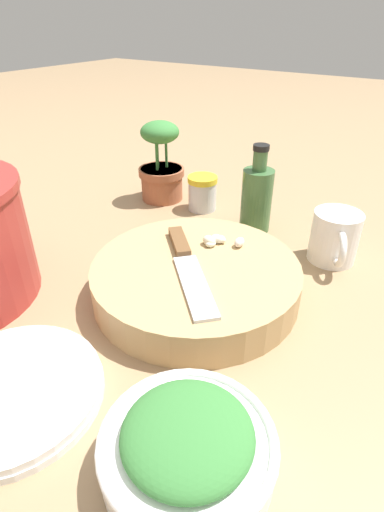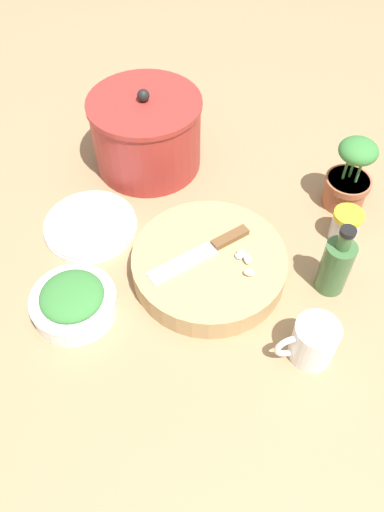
{
  "view_description": "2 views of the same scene",
  "coord_description": "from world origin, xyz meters",
  "px_view_note": "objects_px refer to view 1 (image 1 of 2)",
  "views": [
    {
      "loc": [
        -0.4,
        -0.31,
        0.38
      ],
      "look_at": [
        0.04,
        -0.01,
        0.05
      ],
      "focal_mm": 28.0,
      "sensor_mm": 36.0,
      "label": 1
    },
    {
      "loc": [
        0.12,
        -0.64,
        0.83
      ],
      "look_at": [
        -0.02,
        -0.03,
        0.04
      ],
      "focal_mm": 35.0,
      "sensor_mm": 36.0,
      "label": 2
    }
  ],
  "objects_px": {
    "oil_bottle": "(257,198)",
    "potted_herb": "(161,167)",
    "plate_stack": "(12,392)",
    "cutting_board": "(196,279)",
    "spice_jar": "(202,193)",
    "coffee_mug": "(335,237)",
    "chef_knife": "(187,263)",
    "garlic_cloves": "(219,241)",
    "herb_bowl": "(188,447)"
  },
  "relations": [
    {
      "from": "oil_bottle",
      "to": "potted_herb",
      "type": "distance_m",
      "value": 0.25
    },
    {
      "from": "plate_stack",
      "to": "oil_bottle",
      "type": "height_order",
      "value": "oil_bottle"
    },
    {
      "from": "oil_bottle",
      "to": "cutting_board",
      "type": "bearing_deg",
      "value": -174.66
    },
    {
      "from": "spice_jar",
      "to": "oil_bottle",
      "type": "distance_m",
      "value": 0.14
    },
    {
      "from": "cutting_board",
      "to": "coffee_mug",
      "type": "bearing_deg",
      "value": -33.19
    },
    {
      "from": "cutting_board",
      "to": "chef_knife",
      "type": "height_order",
      "value": "chef_knife"
    },
    {
      "from": "potted_herb",
      "to": "garlic_cloves",
      "type": "bearing_deg",
      "value": -125.48
    },
    {
      "from": "spice_jar",
      "to": "potted_herb",
      "type": "bearing_deg",
      "value": 92.1
    },
    {
      "from": "cutting_board",
      "to": "chef_knife",
      "type": "distance_m",
      "value": 0.03
    },
    {
      "from": "oil_bottle",
      "to": "herb_bowl",
      "type": "bearing_deg",
      "value": -160.33
    },
    {
      "from": "garlic_cloves",
      "to": "oil_bottle",
      "type": "xyz_separation_m",
      "value": [
        0.17,
        0.02,
        0.01
      ]
    },
    {
      "from": "cutting_board",
      "to": "spice_jar",
      "type": "distance_m",
      "value": 0.31
    },
    {
      "from": "chef_knife",
      "to": "plate_stack",
      "type": "relative_size",
      "value": 0.91
    },
    {
      "from": "oil_bottle",
      "to": "garlic_cloves",
      "type": "bearing_deg",
      "value": -173.06
    },
    {
      "from": "garlic_cloves",
      "to": "oil_bottle",
      "type": "bearing_deg",
      "value": 6.94
    },
    {
      "from": "cutting_board",
      "to": "herb_bowl",
      "type": "height_order",
      "value": "herb_bowl"
    },
    {
      "from": "plate_stack",
      "to": "oil_bottle",
      "type": "distance_m",
      "value": 0.53
    },
    {
      "from": "garlic_cloves",
      "to": "plate_stack",
      "type": "relative_size",
      "value": 0.31
    },
    {
      "from": "spice_jar",
      "to": "plate_stack",
      "type": "xyz_separation_m",
      "value": [
        -0.55,
        -0.1,
        -0.03
      ]
    },
    {
      "from": "chef_knife",
      "to": "herb_bowl",
      "type": "height_order",
      "value": "herb_bowl"
    },
    {
      "from": "garlic_cloves",
      "to": "spice_jar",
      "type": "relative_size",
      "value": 0.84
    },
    {
      "from": "plate_stack",
      "to": "chef_knife",
      "type": "bearing_deg",
      "value": -10.7
    },
    {
      "from": "cutting_board",
      "to": "herb_bowl",
      "type": "distance_m",
      "value": 0.28
    },
    {
      "from": "herb_bowl",
      "to": "potted_herb",
      "type": "xyz_separation_m",
      "value": [
        0.5,
        0.42,
        0.04
      ]
    },
    {
      "from": "oil_bottle",
      "to": "spice_jar",
      "type": "bearing_deg",
      "value": 81.49
    },
    {
      "from": "chef_knife",
      "to": "potted_herb",
      "type": "bearing_deg",
      "value": -92.59
    },
    {
      "from": "herb_bowl",
      "to": "coffee_mug",
      "type": "height_order",
      "value": "coffee_mug"
    },
    {
      "from": "herb_bowl",
      "to": "oil_bottle",
      "type": "bearing_deg",
      "value": 19.67
    },
    {
      "from": "garlic_cloves",
      "to": "oil_bottle",
      "type": "relative_size",
      "value": 0.37
    },
    {
      "from": "cutting_board",
      "to": "coffee_mug",
      "type": "relative_size",
      "value": 2.86
    },
    {
      "from": "chef_knife",
      "to": "potted_herb",
      "type": "height_order",
      "value": "potted_herb"
    },
    {
      "from": "herb_bowl",
      "to": "coffee_mug",
      "type": "relative_size",
      "value": 1.52
    },
    {
      "from": "garlic_cloves",
      "to": "plate_stack",
      "type": "bearing_deg",
      "value": 170.29
    },
    {
      "from": "coffee_mug",
      "to": "potted_herb",
      "type": "height_order",
      "value": "potted_herb"
    },
    {
      "from": "spice_jar",
      "to": "potted_herb",
      "type": "xyz_separation_m",
      "value": [
        -0.0,
        0.11,
        0.04
      ]
    },
    {
      "from": "chef_knife",
      "to": "coffee_mug",
      "type": "distance_m",
      "value": 0.27
    },
    {
      "from": "herb_bowl",
      "to": "spice_jar",
      "type": "height_order",
      "value": "spice_jar"
    },
    {
      "from": "spice_jar",
      "to": "oil_bottle",
      "type": "xyz_separation_m",
      "value": [
        -0.02,
        -0.14,
        0.03
      ]
    },
    {
      "from": "coffee_mug",
      "to": "potted_herb",
      "type": "relative_size",
      "value": 0.62
    },
    {
      "from": "potted_herb",
      "to": "herb_bowl",
      "type": "bearing_deg",
      "value": -139.9
    },
    {
      "from": "coffee_mug",
      "to": "plate_stack",
      "type": "bearing_deg",
      "value": 157.74
    },
    {
      "from": "chef_knife",
      "to": "potted_herb",
      "type": "xyz_separation_m",
      "value": [
        0.27,
        0.26,
        0.02
      ]
    },
    {
      "from": "oil_bottle",
      "to": "potted_herb",
      "type": "relative_size",
      "value": 0.97
    },
    {
      "from": "herb_bowl",
      "to": "plate_stack",
      "type": "distance_m",
      "value": 0.22
    },
    {
      "from": "garlic_cloves",
      "to": "potted_herb",
      "type": "distance_m",
      "value": 0.33
    },
    {
      "from": "coffee_mug",
      "to": "cutting_board",
      "type": "bearing_deg",
      "value": 146.81
    },
    {
      "from": "herb_bowl",
      "to": "coffee_mug",
      "type": "xyz_separation_m",
      "value": [
        0.45,
        0.01,
        0.01
      ]
    },
    {
      "from": "cutting_board",
      "to": "potted_herb",
      "type": "distance_m",
      "value": 0.38
    },
    {
      "from": "cutting_board",
      "to": "potted_herb",
      "type": "height_order",
      "value": "potted_herb"
    },
    {
      "from": "garlic_cloves",
      "to": "coffee_mug",
      "type": "bearing_deg",
      "value": -44.51
    }
  ]
}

